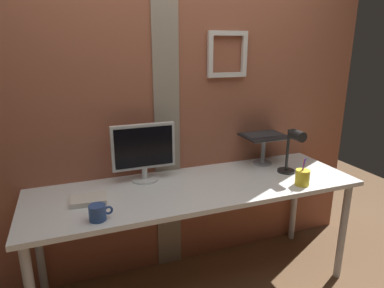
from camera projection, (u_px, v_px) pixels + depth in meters
brick_wall_back at (171, 88)px, 2.32m from camera, size 3.05×0.16×2.69m
desk at (197, 196)px, 2.17m from camera, size 2.11×0.66×0.76m
monitor at (144, 149)px, 2.17m from camera, size 0.42×0.18×0.38m
laptop_stand at (263, 146)px, 2.50m from camera, size 0.28×0.22×0.21m
laptop at (260, 128)px, 2.53m from camera, size 0.32×0.31×0.20m
desk_lamp at (293, 147)px, 2.27m from camera, size 0.12×0.20×0.33m
pen_cup at (302, 177)px, 2.14m from camera, size 0.09×0.09×0.18m
coffee_mug at (98, 213)px, 1.71m from camera, size 0.12×0.09×0.08m
paper_clutter_stack at (88, 200)px, 1.91m from camera, size 0.21×0.16×0.03m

